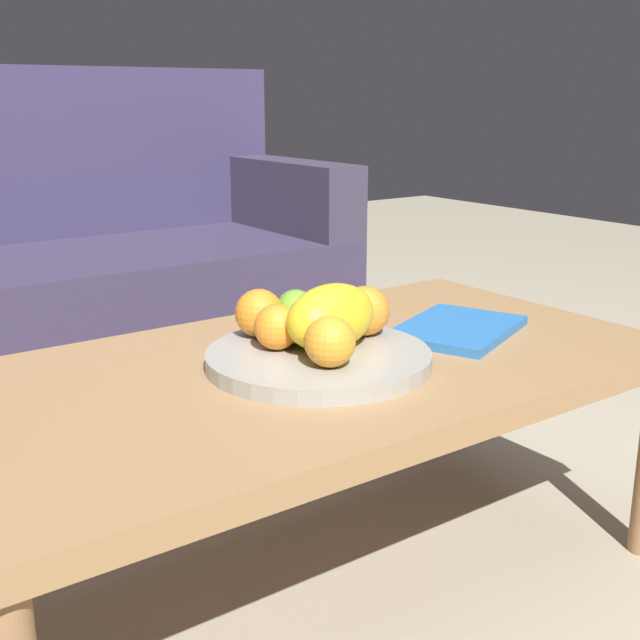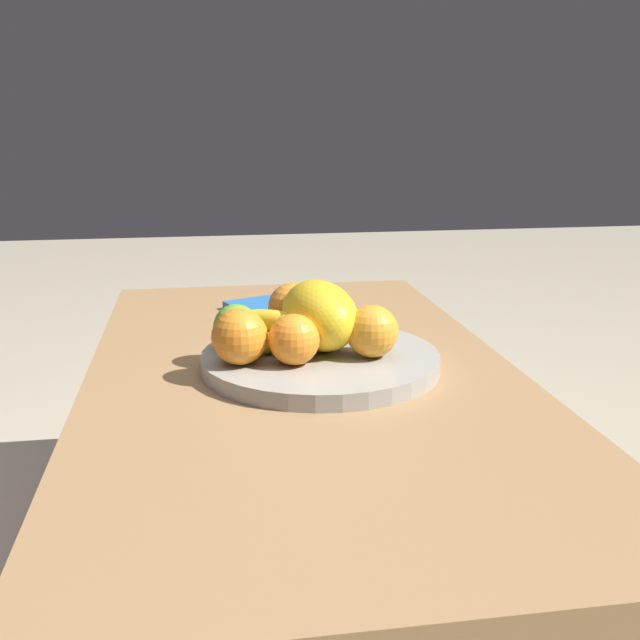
# 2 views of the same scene
# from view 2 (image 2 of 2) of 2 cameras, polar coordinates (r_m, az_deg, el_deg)

# --- Properties ---
(ground_plane) EXTENTS (8.00, 8.00, 0.00)m
(ground_plane) POSITION_cam_2_polar(r_m,az_deg,el_deg) (1.32, -1.16, -20.58)
(ground_plane) COLOR tan
(coffee_table) EXTENTS (1.20, 0.64, 0.40)m
(coffee_table) POSITION_cam_2_polar(r_m,az_deg,el_deg) (1.15, -1.26, -5.72)
(coffee_table) COLOR #9C744A
(coffee_table) RESTS_ON ground_plane
(fruit_bowl) EXTENTS (0.36, 0.36, 0.03)m
(fruit_bowl) POSITION_cam_2_polar(r_m,az_deg,el_deg) (1.14, 0.00, -3.04)
(fruit_bowl) COLOR #9E9D94
(fruit_bowl) RESTS_ON coffee_table
(melon_large_front) EXTENTS (0.19, 0.14, 0.10)m
(melon_large_front) POSITION_cam_2_polar(r_m,az_deg,el_deg) (1.14, -0.05, 0.37)
(melon_large_front) COLOR yellow
(melon_large_front) RESTS_ON fruit_bowl
(orange_front) EXTENTS (0.08, 0.08, 0.08)m
(orange_front) POSITION_cam_2_polar(r_m,az_deg,el_deg) (1.22, -2.08, 0.92)
(orange_front) COLOR orange
(orange_front) RESTS_ON fruit_bowl
(orange_left) EXTENTS (0.08, 0.08, 0.08)m
(orange_left) POSITION_cam_2_polar(r_m,az_deg,el_deg) (1.07, -6.11, -1.27)
(orange_left) COLOR orange
(orange_left) RESTS_ON fruit_bowl
(orange_right) EXTENTS (0.08, 0.08, 0.08)m
(orange_right) POSITION_cam_2_polar(r_m,az_deg,el_deg) (1.10, 3.97, -0.86)
(orange_right) COLOR orange
(orange_right) RESTS_ON fruit_bowl
(orange_back) EXTENTS (0.07, 0.07, 0.07)m
(orange_back) POSITION_cam_2_polar(r_m,az_deg,el_deg) (1.07, -1.98, -1.49)
(orange_back) COLOR orange
(orange_back) RESTS_ON fruit_bowl
(apple_front) EXTENTS (0.07, 0.07, 0.07)m
(apple_front) POSITION_cam_2_polar(r_m,az_deg,el_deg) (1.15, -6.38, -0.51)
(apple_front) COLOR #69A32D
(apple_front) RESTS_ON fruit_bowl
(banana_bunch) EXTENTS (0.15, 0.15, 0.06)m
(banana_bunch) POSITION_cam_2_polar(r_m,az_deg,el_deg) (1.13, -2.75, -0.86)
(banana_bunch) COLOR yellow
(banana_bunch) RESTS_ON fruit_bowl
(magazine) EXTENTS (0.30, 0.26, 0.02)m
(magazine) POSITION_cam_2_polar(r_m,az_deg,el_deg) (1.43, -2.02, 0.57)
(magazine) COLOR #2A6AB6
(magazine) RESTS_ON coffee_table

